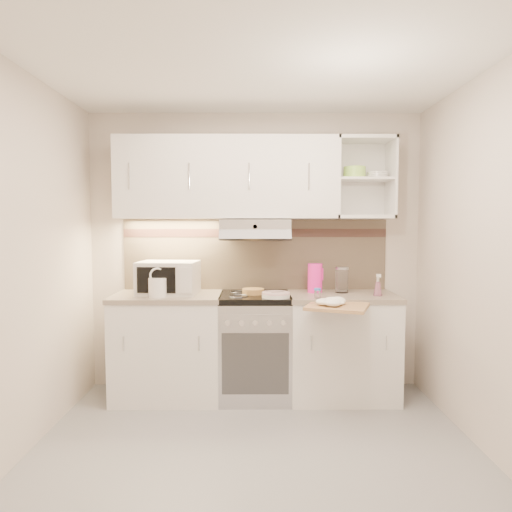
{
  "coord_description": "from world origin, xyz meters",
  "views": [
    {
      "loc": [
        -0.02,
        -2.79,
        1.5
      ],
      "look_at": [
        0.01,
        0.95,
        1.24
      ],
      "focal_mm": 32.0,
      "sensor_mm": 36.0,
      "label": 1
    }
  ],
  "objects": [
    {
      "name": "ground",
      "position": [
        0.0,
        0.0,
        0.0
      ],
      "size": [
        3.0,
        3.0,
        0.0
      ],
      "primitive_type": "plane",
      "color": "gray",
      "rests_on": "ground"
    },
    {
      "name": "electric_range",
      "position": [
        0.0,
        1.1,
        0.45
      ],
      "size": [
        0.6,
        0.6,
        0.9
      ],
      "color": "#B7B7BC",
      "rests_on": "ground"
    },
    {
      "name": "base_cabinet_right",
      "position": [
        0.75,
        1.1,
        0.43
      ],
      "size": [
        0.9,
        0.6,
        0.86
      ],
      "primitive_type": "cube",
      "color": "white",
      "rests_on": "ground"
    },
    {
      "name": "cutting_board",
      "position": [
        0.63,
        0.65,
        0.87
      ],
      "size": [
        0.55,
        0.53,
        0.02
      ],
      "primitive_type": "cube",
      "rotation": [
        0.0,
        0.0,
        -0.36
      ],
      "color": "tan",
      "rests_on": "base_cabinet_right"
    },
    {
      "name": "worktop_right",
      "position": [
        0.75,
        1.1,
        0.88
      ],
      "size": [
        0.92,
        0.62,
        0.04
      ],
      "primitive_type": "cube",
      "color": "gray",
      "rests_on": "base_cabinet_right"
    },
    {
      "name": "pink_pitcher",
      "position": [
        0.53,
        1.19,
        1.03
      ],
      "size": [
        0.14,
        0.13,
        0.26
      ],
      "rotation": [
        0.0,
        0.0,
        0.26
      ],
      "color": "#FF20A5",
      "rests_on": "worktop_right"
    },
    {
      "name": "watering_can",
      "position": [
        -0.79,
        0.94,
        0.99
      ],
      "size": [
        0.29,
        0.15,
        0.25
      ],
      "rotation": [
        0.0,
        0.0,
        0.27
      ],
      "color": "white",
      "rests_on": "worktop_left"
    },
    {
      "name": "worktop_left",
      "position": [
        -0.75,
        1.1,
        0.88
      ],
      "size": [
        0.92,
        0.62,
        0.04
      ],
      "primitive_type": "cube",
      "color": "gray",
      "rests_on": "base_cabinet_left"
    },
    {
      "name": "dish_towel",
      "position": [
        0.59,
        0.63,
        0.92
      ],
      "size": [
        0.25,
        0.22,
        0.07
      ],
      "primitive_type": null,
      "rotation": [
        0.0,
        0.0,
        -0.06
      ],
      "color": "white",
      "rests_on": "cutting_board"
    },
    {
      "name": "room_shell",
      "position": [
        0.0,
        0.37,
        1.63
      ],
      "size": [
        3.04,
        2.84,
        2.52
      ],
      "color": "beige",
      "rests_on": "ground"
    },
    {
      "name": "base_cabinet_left",
      "position": [
        -0.75,
        1.1,
        0.43
      ],
      "size": [
        0.9,
        0.6,
        0.86
      ],
      "primitive_type": "cube",
      "color": "white",
      "rests_on": "ground"
    },
    {
      "name": "glass_jar",
      "position": [
        0.76,
        1.19,
        1.01
      ],
      "size": [
        0.12,
        0.12,
        0.23
      ],
      "rotation": [
        0.0,
        0.0,
        0.12
      ],
      "color": "silver",
      "rests_on": "worktop_right"
    },
    {
      "name": "spice_jar",
      "position": [
        0.51,
        0.88,
        0.94
      ],
      "size": [
        0.06,
        0.06,
        0.08
      ],
      "rotation": [
        0.0,
        0.0,
        0.33
      ],
      "color": "silver",
      "rests_on": "worktop_right"
    },
    {
      "name": "bread_loaf",
      "position": [
        -0.02,
        1.1,
        0.92
      ],
      "size": [
        0.19,
        0.19,
        0.05
      ],
      "primitive_type": "cylinder",
      "color": "#945E3A",
      "rests_on": "electric_range"
    },
    {
      "name": "microwave",
      "position": [
        -0.75,
        1.13,
        1.04
      ],
      "size": [
        0.52,
        0.41,
        0.28
      ],
      "rotation": [
        0.0,
        0.0,
        -0.08
      ],
      "color": "silver",
      "rests_on": "worktop_left"
    },
    {
      "name": "plate_stack",
      "position": [
        0.17,
        0.92,
        0.92
      ],
      "size": [
        0.23,
        0.23,
        0.05
      ],
      "rotation": [
        0.0,
        0.0,
        0.12
      ],
      "color": "silver",
      "rests_on": "electric_range"
    },
    {
      "name": "spray_bottle",
      "position": [
        1.03,
        1.0,
        0.98
      ],
      "size": [
        0.07,
        0.07,
        0.19
      ],
      "rotation": [
        0.0,
        0.0,
        -0.24
      ],
      "color": "pink",
      "rests_on": "worktop_right"
    }
  ]
}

